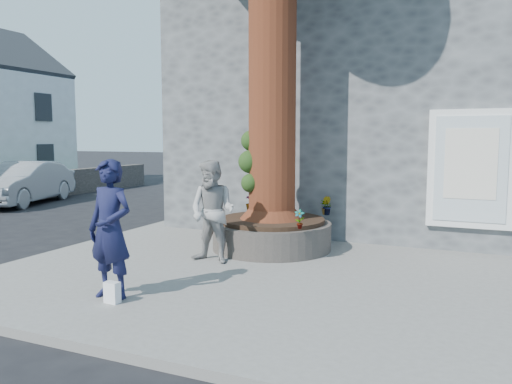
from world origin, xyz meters
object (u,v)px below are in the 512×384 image
at_px(planter, 272,234).
at_px(woman, 213,212).
at_px(man, 110,229).
at_px(car_silver, 24,183).

distance_m(planter, woman, 1.61).
bearing_deg(man, car_silver, 146.67).
relative_size(planter, car_silver, 0.52).
bearing_deg(planter, car_silver, 161.55).
relative_size(planter, man, 1.23).
xyz_separation_m(man, woman, (0.33, 2.25, -0.05)).
bearing_deg(planter, man, -103.41).
bearing_deg(woman, car_silver, 157.58).
distance_m(planter, car_silver, 11.18).
xyz_separation_m(woman, car_silver, (-10.06, 4.94, -0.28)).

